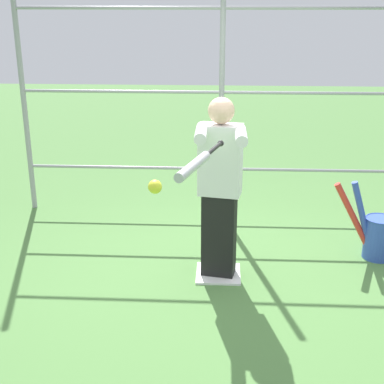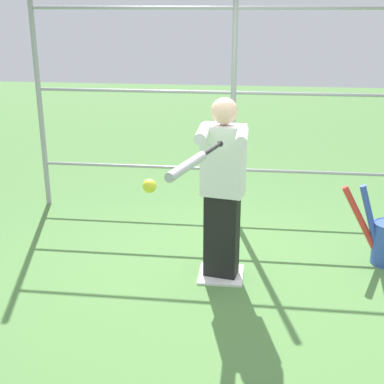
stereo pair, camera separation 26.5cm
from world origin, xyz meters
name	(u,v)px [view 2 (the right image)]	position (x,y,z in m)	size (l,w,h in m)	color
ground_plane	(221,275)	(0.00, 0.00, 0.00)	(24.00, 24.00, 0.00)	#4C7A3D
home_plate	(221,274)	(0.00, 0.00, 0.01)	(0.40, 0.40, 0.02)	white
fence_backstop	(233,93)	(0.00, -1.60, 1.41)	(4.56, 0.06, 2.83)	#939399
batter	(223,185)	(0.00, 0.02, 0.88)	(0.41, 0.60, 1.62)	black
baseball_bat_swinging	(191,163)	(0.16, 0.95, 1.34)	(0.31, 0.87, 0.07)	black
softball_in_flight	(149,186)	(0.44, 0.98, 1.18)	(0.10, 0.10, 0.10)	yellow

